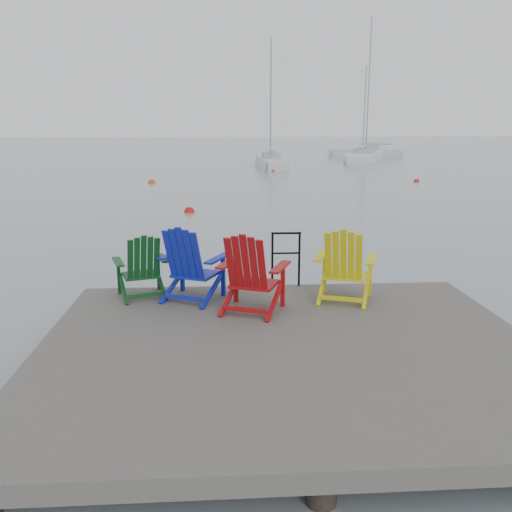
{
  "coord_description": "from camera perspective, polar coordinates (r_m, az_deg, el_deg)",
  "views": [
    {
      "loc": [
        -0.79,
        -6.05,
        3.02
      ],
      "look_at": [
        -0.19,
        3.13,
        0.85
      ],
      "focal_mm": 38.0,
      "sensor_mm": 36.0,
      "label": 1
    }
  ],
  "objects": [
    {
      "name": "chair_blue",
      "position": [
        8.09,
        -6.89,
        -0.77
      ],
      "size": [
        1.11,
        1.06,
        1.13
      ],
      "rotation": [
        0.0,
        0.0,
        -0.43
      ],
      "color": "#0F1B9C",
      "rests_on": "dock"
    },
    {
      "name": "chair_red",
      "position": [
        7.5,
        -0.53,
        -1.76
      ],
      "size": [
        1.1,
        1.05,
        1.14
      ],
      "rotation": [
        0.0,
        0.0,
        -0.38
      ],
      "color": "maroon",
      "rests_on": "dock"
    },
    {
      "name": "buoy_d",
      "position": [
        39.45,
        1.81,
        8.88
      ],
      "size": [
        0.32,
        0.32,
        0.32
      ],
      "primitive_type": "sphere",
      "color": "red",
      "rests_on": "ground"
    },
    {
      "name": "ground",
      "position": [
        6.81,
        3.42,
        -13.09
      ],
      "size": [
        400.0,
        400.0,
        0.0
      ],
      "primitive_type": "plane",
      "color": "slate",
      "rests_on": "ground"
    },
    {
      "name": "sailboat_near",
      "position": [
        43.41,
        1.58,
        9.75
      ],
      "size": [
        2.0,
        7.21,
        10.07
      ],
      "rotation": [
        0.0,
        0.0,
        0.02
      ],
      "color": "#BBBBBF",
      "rests_on": "ground"
    },
    {
      "name": "sailboat_far",
      "position": [
        61.94,
        11.51,
        10.55
      ],
      "size": [
        7.14,
        4.55,
        9.87
      ],
      "rotation": [
        0.0,
        0.0,
        1.15
      ],
      "color": "#BCBCC0",
      "rests_on": "ground"
    },
    {
      "name": "chair_yellow",
      "position": [
        8.1,
        9.32,
        -0.91
      ],
      "size": [
        1.06,
        1.01,
        1.11
      ],
      "rotation": [
        0.0,
        0.0,
        -0.34
      ],
      "color": "#CABE0B",
      "rests_on": "dock"
    },
    {
      "name": "sailboat_mid",
      "position": [
        53.17,
        11.39,
        10.15
      ],
      "size": [
        5.92,
        9.89,
        13.16
      ],
      "rotation": [
        0.0,
        0.0,
        -0.38
      ],
      "color": "silver",
      "rests_on": "ground"
    },
    {
      "name": "buoy_c",
      "position": [
        33.17,
        16.55,
        7.51
      ],
      "size": [
        0.33,
        0.33,
        0.33
      ],
      "primitive_type": "sphere",
      "color": "red",
      "rests_on": "ground"
    },
    {
      "name": "buoy_a",
      "position": [
        20.27,
        -7.04,
        4.61
      ],
      "size": [
        0.39,
        0.39,
        0.39
      ],
      "primitive_type": "sphere",
      "color": "red",
      "rests_on": "ground"
    },
    {
      "name": "buoy_b",
      "position": [
        31.6,
        -10.91,
        7.55
      ],
      "size": [
        0.41,
        0.41,
        0.41
      ],
      "primitive_type": "sphere",
      "color": "red",
      "rests_on": "ground"
    },
    {
      "name": "dock",
      "position": [
        6.66,
        3.46,
        -10.41
      ],
      "size": [
        6.0,
        5.0,
        1.4
      ],
      "color": "#2D2B28",
      "rests_on": "ground"
    },
    {
      "name": "chair_green",
      "position": [
        8.36,
        -11.93,
        -1.02
      ],
      "size": [
        0.93,
        0.88,
        0.99
      ],
      "rotation": [
        0.0,
        0.0,
        0.31
      ],
      "color": "#0A3A14",
      "rests_on": "dock"
    },
    {
      "name": "handrail",
      "position": [
        8.79,
        3.16,
        0.24
      ],
      "size": [
        0.48,
        0.04,
        0.9
      ],
      "color": "black",
      "rests_on": "dock"
    }
  ]
}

